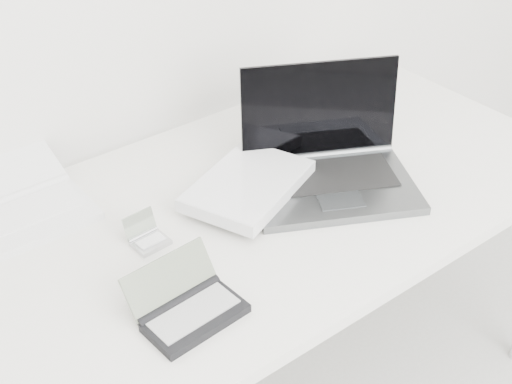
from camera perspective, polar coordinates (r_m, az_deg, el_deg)
desk at (r=1.67m, az=-0.03°, el=-2.01°), size 1.60×0.80×0.73m
laptop_large at (r=1.67m, az=3.42°, el=1.59°), size 0.59×0.45×0.26m
netbook_open_white at (r=1.69m, az=-18.17°, el=-0.91°), size 0.26×0.34×0.08m
pda_silver at (r=1.53m, az=-8.69°, el=-3.62°), size 0.08×0.08×0.06m
palmtop_charcoal at (r=1.35m, az=-5.44°, el=-9.18°), size 0.20×0.17×0.09m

